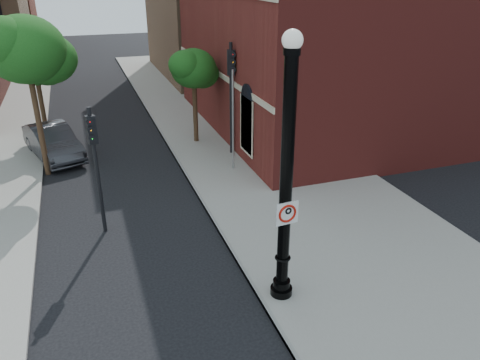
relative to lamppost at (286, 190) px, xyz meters
name	(u,v)px	position (x,y,z in m)	size (l,w,h in m)	color
ground	(188,313)	(-2.66, 0.19, -3.36)	(120.00, 120.00, 0.00)	black
sidewalk_right	(260,156)	(3.34, 10.19, -3.30)	(8.00, 60.00, 0.12)	gray
curb_edge	(181,166)	(-0.61, 10.19, -3.29)	(0.10, 60.00, 0.14)	gray
brick_wall_building	(398,10)	(13.34, 14.19, 2.89)	(22.30, 16.30, 12.50)	maroon
lamppost	(286,190)	(0.00, 0.00, 0.00)	(0.62, 0.62, 7.28)	black
no_parking_sign	(287,213)	(-0.01, -0.18, -0.57)	(0.64, 0.11, 0.64)	white
parked_car	(53,142)	(-6.14, 13.45, -2.57)	(1.68, 4.82, 1.59)	#2B2B2F
traffic_signal_left	(94,151)	(-4.41, 5.37, -0.33)	(0.34, 0.39, 4.50)	black
traffic_signal_right	(231,81)	(2.15, 10.93, 0.30)	(0.40, 0.47, 5.43)	black
utility_pole	(233,122)	(1.58, 9.01, -1.06)	(0.09, 0.09, 4.60)	#999999
street_tree_a	(27,51)	(-6.39, 11.43, 2.05)	(3.80, 3.44, 6.85)	#362215
street_tree_b	(36,67)	(-6.53, 16.40, 0.54)	(2.75, 2.48, 4.95)	#362215
street_tree_c	(194,69)	(0.95, 13.24, 0.49)	(2.71, 2.45, 4.89)	#362215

